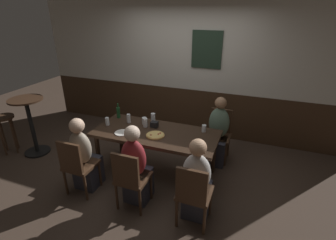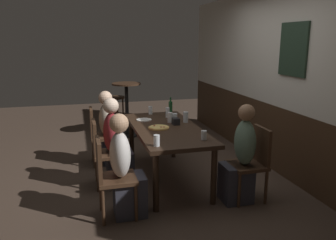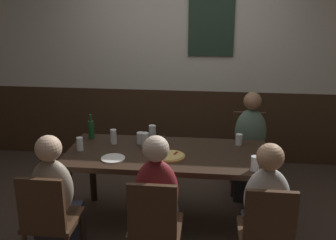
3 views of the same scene
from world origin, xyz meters
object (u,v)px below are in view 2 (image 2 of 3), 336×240
Objects in this scene: chair_left_near at (99,133)px; person_mid_near at (116,149)px; condiment_caddy at (176,121)px; pizza at (159,127)px; tumbler_short at (175,118)px; plate_white_large at (144,120)px; dining_table at (166,133)px; tumbler_water at (204,136)px; person_right_near at (125,173)px; beer_bottle_green at (170,107)px; chair_mid_near at (103,150)px; pint_glass_amber at (170,118)px; beer_glass_half at (186,118)px; pint_glass_stout at (150,111)px; pint_glass_pale at (157,141)px; chair_right_near at (110,174)px; chair_right_far at (253,159)px; highball_clear at (168,113)px; person_left_near at (110,133)px; person_right_far at (240,161)px; bar_stool at (117,104)px; side_bar_table at (127,105)px.

person_mid_near is at bearing 11.02° from chair_left_near.
person_mid_near reaches higher than condiment_caddy.
pizza is 0.46m from tumbler_short.
condiment_caddy is (0.37, 0.37, 0.04)m from plate_white_large.
chair_left_near reaches higher than dining_table.
chair_left_near is at bearing -143.62° from tumbler_water.
person_right_near is 4.43× the size of beer_bottle_green.
dining_table is 0.85m from chair_mid_near.
pint_glass_amber is 1.27× the size of tumbler_short.
pint_glass_stout is (-0.63, -0.37, -0.01)m from beer_glass_half.
pint_glass_pale is at bearing -33.75° from beer_glass_half.
chair_right_near is at bearing -25.73° from pint_glass_stout.
tumbler_water is at bearing 54.48° from person_mid_near.
chair_left_near is at bearing -126.57° from condiment_caddy.
highball_clear is (-1.38, -0.68, 0.31)m from chair_right_far.
person_right_near reaches higher than highball_clear.
pint_glass_amber is (-1.06, 0.79, 0.32)m from person_right_near.
person_mid_near is (-0.83, 0.16, -0.00)m from chair_right_near.
dining_table is 0.41m from beer_glass_half.
chair_mid_near is at bearing -76.57° from pint_glass_amber.
chair_left_near is 0.78× the size of person_left_near.
person_left_near is at bearing 174.40° from chair_right_near.
chair_left_near and chair_right_near have the same top height.
pint_glass_stout is at bearing -155.75° from tumbler_short.
person_right_far reaches higher than tumbler_short.
chair_right_near is 1.10m from pizza.
highball_clear is 1.36× the size of tumbler_water.
plate_white_large is at bearing 3.33° from bar_stool.
pint_glass_stout is (-0.82, 0.63, 0.30)m from person_mid_near.
plate_white_large is (0.34, -0.49, -0.10)m from beer_bottle_green.
beer_bottle_green is 2.08m from bar_stool.
beer_bottle_green is at bearing 145.71° from chair_right_near.
pint_glass_amber is (-0.23, 0.11, 0.14)m from dining_table.
pint_glass_amber is (-0.23, 0.79, 0.31)m from person_mid_near.
pint_glass_pale is 0.12× the size of side_bar_table.
beer_bottle_green reaches higher than highball_clear.
person_right_far is 1.72m from beer_bottle_green.
beer_bottle_green is at bearing 155.78° from highball_clear.
chair_mid_near is at bearing -53.44° from plate_white_large.
pizza is at bearing -129.64° from chair_right_far.
person_right_far is at bearing 69.33° from tumbler_water.
chair_mid_near is 5.98× the size of highball_clear.
chair_right_far is at bearing 50.36° from pizza.
bar_stool is at bearing -167.08° from highball_clear.
chair_right_near is (1.66, 0.00, 0.00)m from chair_left_near.
pint_glass_amber is 0.62m from pint_glass_stout.
side_bar_table reaches higher than chair_mid_near.
chair_right_near is 0.77× the size of person_right_near.
chair_right_near is 7.77× the size of tumbler_short.
chair_mid_near reaches higher than tumbler_water.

